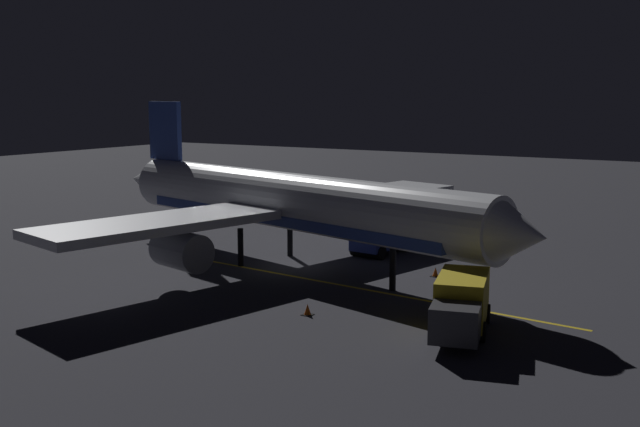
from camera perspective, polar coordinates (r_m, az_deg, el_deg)
ground_plane at (r=46.57m, az=-2.11°, el=-4.18°), size 180.00×180.00×0.20m
apron_guide_stripe at (r=42.63m, az=0.73°, el=-5.27°), size 3.02×29.10×0.01m
airliner at (r=46.25m, az=-2.62°, el=0.74°), size 31.25×34.82×10.02m
baggage_truck at (r=34.00m, az=10.60°, el=-6.87°), size 6.20×3.57×2.55m
catering_truck at (r=50.83m, az=5.05°, el=-1.64°), size 6.54×2.73×2.17m
ground_crew_worker at (r=35.48m, az=11.07°, el=-6.90°), size 0.40×0.40×1.74m
traffic_cone_near_left at (r=44.57m, az=8.72°, el=-4.42°), size 0.50×0.50×0.55m
traffic_cone_near_right at (r=36.53m, az=-0.95°, el=-7.30°), size 0.50×0.50×0.55m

